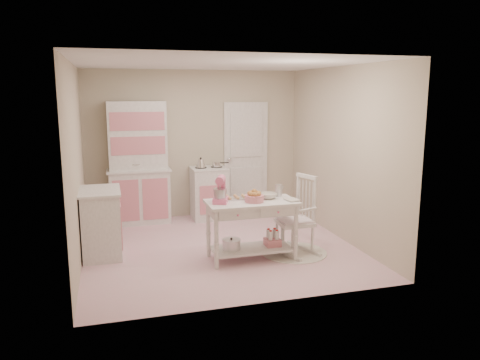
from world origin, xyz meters
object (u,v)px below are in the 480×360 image
(hutch, at_px, (139,163))
(bread_basket, at_px, (254,198))
(rocking_chair, at_px, (295,215))
(stand_mixer, at_px, (220,190))
(stove, at_px, (209,193))
(work_table, at_px, (252,230))
(base_cabinet, at_px, (101,223))

(hutch, xyz_separation_m, bread_basket, (1.33, -2.28, -0.19))
(rocking_chair, bearing_deg, stand_mixer, 163.82)
(stove, bearing_deg, work_table, -87.05)
(rocking_chair, xyz_separation_m, bread_basket, (-0.62, -0.11, 0.30))
(stove, height_order, stand_mixer, stand_mixer)
(work_table, xyz_separation_m, bread_basket, (0.02, -0.05, 0.45))
(hutch, distance_m, rocking_chair, 2.96)
(hutch, relative_size, stand_mixer, 6.12)
(rocking_chair, relative_size, stand_mixer, 3.24)
(base_cabinet, bearing_deg, bread_basket, -21.33)
(stove, xyz_separation_m, work_table, (0.11, -2.18, -0.06))
(base_cabinet, bearing_deg, work_table, -20.24)
(rocking_chair, relative_size, work_table, 0.92)
(rocking_chair, bearing_deg, base_cabinet, 147.60)
(stove, xyz_separation_m, rocking_chair, (0.76, -2.12, 0.09))
(hutch, distance_m, stove, 1.33)
(hutch, height_order, work_table, hutch)
(hutch, distance_m, bread_basket, 2.65)
(base_cabinet, relative_size, bread_basket, 3.68)
(work_table, distance_m, bread_basket, 0.45)
(hutch, height_order, stove, hutch)
(stove, relative_size, base_cabinet, 1.00)
(base_cabinet, height_order, work_table, base_cabinet)
(hutch, bearing_deg, work_table, -59.50)
(hutch, xyz_separation_m, base_cabinet, (-0.62, -1.51, -0.58))
(stove, distance_m, work_table, 2.18)
(work_table, bearing_deg, hutch, 120.50)
(stove, distance_m, rocking_chair, 2.25)
(stand_mixer, xyz_separation_m, bread_basket, (0.44, -0.07, -0.12))
(rocking_chair, height_order, work_table, rocking_chair)
(base_cabinet, height_order, bread_basket, base_cabinet)
(hutch, relative_size, bread_basket, 8.32)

